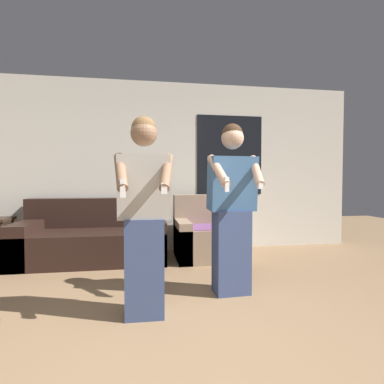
% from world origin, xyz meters
% --- Properties ---
extents(wall_back, '(6.74, 0.07, 2.70)m').
position_xyz_m(wall_back, '(0.02, 3.26, 1.35)').
color(wall_back, beige).
rests_on(wall_back, ground_plane).
extents(couch, '(1.99, 0.95, 0.86)m').
position_xyz_m(couch, '(-0.82, 2.76, 0.29)').
color(couch, black).
rests_on(couch, ground_plane).
extents(armchair, '(0.88, 0.82, 0.91)m').
position_xyz_m(armchair, '(0.77, 2.66, 0.31)').
color(armchair, '#937A60').
rests_on(armchair, ground_plane).
extents(person_left, '(0.49, 0.46, 1.64)m').
position_xyz_m(person_left, '(-0.12, 0.87, 0.83)').
color(person_left, '#384770').
rests_on(person_left, ground_plane).
extents(person_right, '(0.52, 0.49, 1.68)m').
position_xyz_m(person_right, '(0.74, 1.24, 0.85)').
color(person_right, '#384770').
rests_on(person_right, ground_plane).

